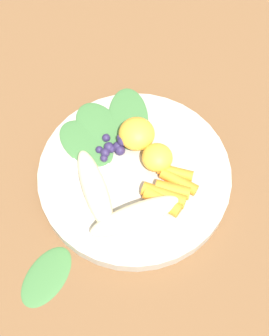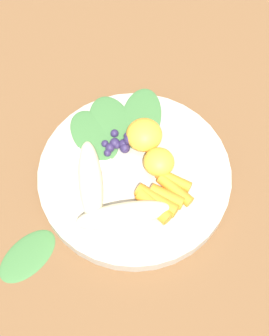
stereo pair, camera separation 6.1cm
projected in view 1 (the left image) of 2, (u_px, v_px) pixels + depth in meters
The scene contains 17 objects.
ground_plane at pixel (134, 179), 0.64m from camera, with size 2.40×2.40×0.00m, color brown.
bowl at pixel (134, 175), 0.63m from camera, with size 0.27×0.27×0.02m, color #B2AD9E.
banana_peeled_left at pixel (135, 216), 0.57m from camera, with size 0.12×0.03×0.03m, color beige.
banana_peeled_right at pixel (95, 189), 0.59m from camera, with size 0.12×0.03×0.03m, color beige.
orange_segment_near at pixel (137, 134), 0.63m from camera, with size 0.05×0.05×0.04m, color #F4A833.
orange_segment_far at pixel (157, 158), 0.61m from camera, with size 0.04×0.04×0.03m, color #F4A833.
carrot_front at pixel (163, 201), 0.59m from camera, with size 0.02×0.02×0.05m, color orange.
carrot_mid_left at pixel (164, 195), 0.59m from camera, with size 0.02×0.02×0.06m, color orange.
carrot_mid_right at pixel (173, 189), 0.60m from camera, with size 0.02×0.02×0.05m, color orange.
carrot_rear at pixel (179, 182), 0.60m from camera, with size 0.02×0.02×0.05m, color orange.
carrot_small at pixel (175, 173), 0.61m from camera, with size 0.02×0.02×0.05m, color orange.
blueberry_pile at pixel (113, 147), 0.63m from camera, with size 0.04×0.05×0.02m.
coconut_shred_patch at pixel (91, 163), 0.63m from camera, with size 0.05×0.05×0.00m, color white.
kale_leaf_left at pixel (128, 118), 0.66m from camera, with size 0.11×0.06×0.01m, color #3D7038.
kale_leaf_right at pixel (99, 127), 0.65m from camera, with size 0.09×0.06×0.01m, color #3D7038.
kale_leaf_rear at pixel (88, 141), 0.64m from camera, with size 0.09×0.06×0.01m, color #3D7038.
kale_leaf_stray at pixel (46, 276), 0.57m from camera, with size 0.09×0.05×0.01m, color #3D7038.
Camera 1 is at (-0.15, 0.24, 0.58)m, focal length 48.30 mm.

